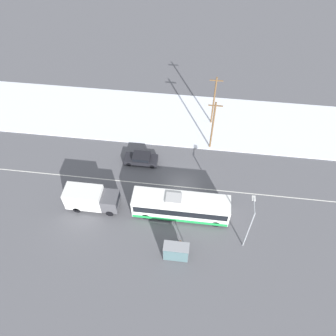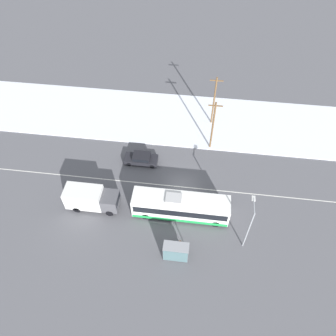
{
  "view_description": "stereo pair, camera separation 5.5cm",
  "coord_description": "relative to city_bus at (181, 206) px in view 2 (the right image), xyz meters",
  "views": [
    {
      "loc": [
        1.25,
        -24.7,
        33.36
      ],
      "look_at": [
        -1.98,
        1.72,
        1.4
      ],
      "focal_mm": 35.0,
      "sensor_mm": 36.0,
      "label": 1
    },
    {
      "loc": [
        1.3,
        -24.69,
        33.36
      ],
      "look_at": [
        -1.98,
        1.72,
        1.4
      ],
      "focal_mm": 35.0,
      "sensor_mm": 36.0,
      "label": 2
    }
  ],
  "objects": [
    {
      "name": "ground_plane",
      "position": [
        -0.2,
        3.96,
        -1.57
      ],
      "size": [
        120.0,
        120.0,
        0.0
      ],
      "primitive_type": "plane",
      "color": "#56565B"
    },
    {
      "name": "snow_lot",
      "position": [
        -0.2,
        16.61,
        -1.51
      ],
      "size": [
        80.0,
        11.54,
        0.12
      ],
      "color": "silver",
      "rests_on": "ground_plane"
    },
    {
      "name": "lane_marking_center",
      "position": [
        -0.2,
        3.96,
        -1.57
      ],
      "size": [
        60.0,
        0.12,
        0.0
      ],
      "color": "silver",
      "rests_on": "ground_plane"
    },
    {
      "name": "city_bus",
      "position": [
        0.0,
        0.0,
        0.0
      ],
      "size": [
        11.12,
        2.57,
        3.22
      ],
      "color": "white",
      "rests_on": "ground_plane"
    },
    {
      "name": "box_truck",
      "position": [
        -10.56,
        -0.2,
        0.09
      ],
      "size": [
        6.23,
        2.3,
        3.02
      ],
      "color": "silver",
      "rests_on": "ground_plane"
    },
    {
      "name": "sedan_car",
      "position": [
        -5.97,
        7.41,
        -0.78
      ],
      "size": [
        4.43,
        1.8,
        1.44
      ],
      "rotation": [
        0.0,
        0.0,
        3.14
      ],
      "color": "black",
      "rests_on": "ground_plane"
    },
    {
      "name": "pedestrian_at_stop",
      "position": [
        0.38,
        -4.37,
        -0.57
      ],
      "size": [
        0.59,
        0.26,
        1.63
      ],
      "color": "#23232D",
      "rests_on": "ground_plane"
    },
    {
      "name": "bus_shelter",
      "position": [
        0.04,
        -5.72,
        0.1
      ],
      "size": [
        2.68,
        1.2,
        2.4
      ],
      "color": "gray",
      "rests_on": "ground_plane"
    },
    {
      "name": "streetlamp",
      "position": [
        7.27,
        -2.79,
        2.67
      ],
      "size": [
        0.36,
        2.22,
        6.7
      ],
      "color": "#9EA3A8",
      "rests_on": "ground_plane"
    },
    {
      "name": "utility_pole_roadside",
      "position": [
        3.03,
        11.34,
        2.56
      ],
      "size": [
        1.8,
        0.24,
        7.89
      ],
      "color": "brown",
      "rests_on": "ground_plane"
    },
    {
      "name": "utility_pole_snowlot",
      "position": [
        3.0,
        16.43,
        2.6
      ],
      "size": [
        1.8,
        0.24,
        7.98
      ],
      "color": "brown",
      "rests_on": "ground_plane"
    }
  ]
}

